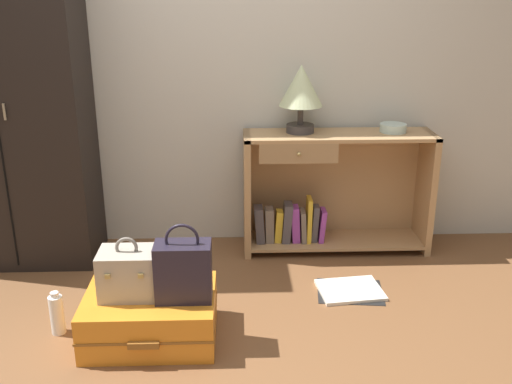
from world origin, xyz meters
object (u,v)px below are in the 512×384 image
object	(u,v)px
bookshelf	(327,193)
table_lamp	(301,89)
open_book_on_floor	(350,290)
bowl	(393,128)
handbag	(183,271)
bottle	(57,314)
train_case	(129,273)
wardrobe	(11,103)
suitcase_large	(151,316)

from	to	relation	value
bookshelf	table_lamp	bearing A→B (deg)	174.91
bookshelf	open_book_on_floor	bearing A→B (deg)	-85.16
bowl	handbag	bearing A→B (deg)	-139.07
handbag	bottle	distance (m)	0.70
train_case	handbag	world-z (taller)	handbag
table_lamp	open_book_on_floor	size ratio (longest dim) A/B	1.05
bookshelf	handbag	xyz separation A→B (m)	(-0.83, -1.05, 0.01)
wardrobe	table_lamp	size ratio (longest dim) A/B	4.74
table_lamp	train_case	bearing A→B (deg)	-131.58
bottle	open_book_on_floor	distance (m)	1.56
table_lamp	suitcase_large	bearing A→B (deg)	-128.51
bowl	open_book_on_floor	distance (m)	1.05
bookshelf	bottle	size ratio (longest dim) A/B	5.25
table_lamp	bottle	distance (m)	1.86
wardrobe	suitcase_large	xyz separation A→B (m)	(0.88, -0.93, -0.86)
handbag	open_book_on_floor	world-z (taller)	handbag
train_case	bowl	bearing A→B (deg)	34.39
train_case	open_book_on_floor	xyz separation A→B (m)	(1.14, 0.40, -0.34)
wardrobe	bookshelf	distance (m)	1.97
table_lamp	handbag	xyz separation A→B (m)	(-0.65, -1.07, -0.65)
bookshelf	bowl	world-z (taller)	bowl
bookshelf	handbag	size ratio (longest dim) A/B	3.11
train_case	handbag	bearing A→B (deg)	-9.61
bowl	bottle	distance (m)	2.20
bookshelf	suitcase_large	size ratio (longest dim) A/B	1.87
bottle	table_lamp	bearing A→B (deg)	37.21
bowl	train_case	world-z (taller)	bowl
bowl	open_book_on_floor	size ratio (longest dim) A/B	0.42
wardrobe	bottle	distance (m)	1.31
open_book_on_floor	bottle	bearing A→B (deg)	-166.94
handbag	open_book_on_floor	distance (m)	1.05
suitcase_large	table_lamp	bearing A→B (deg)	51.49
bookshelf	train_case	xyz separation A→B (m)	(-1.09, -1.00, -0.02)
bowl	open_book_on_floor	xyz separation A→B (m)	(-0.34, -0.61, -0.78)
table_lamp	open_book_on_floor	xyz separation A→B (m)	(0.23, -0.62, -1.02)
bookshelf	suitcase_large	distance (m)	1.44
train_case	bottle	bearing A→B (deg)	172.54
bottle	bowl	bearing A→B (deg)	27.47
suitcase_large	open_book_on_floor	distance (m)	1.13
table_lamp	open_book_on_floor	world-z (taller)	table_lamp
bottle	open_book_on_floor	size ratio (longest dim) A/B	0.57
handbag	bottle	size ratio (longest dim) A/B	1.69
bookshelf	handbag	world-z (taller)	bookshelf
wardrobe	bottle	xyz separation A→B (m)	(0.41, -0.88, -0.87)
suitcase_large	bottle	distance (m)	0.47
bookshelf	suitcase_large	world-z (taller)	bookshelf
bowl	open_book_on_floor	bearing A→B (deg)	-119.04
bookshelf	train_case	bearing A→B (deg)	-137.30
table_lamp	open_book_on_floor	bearing A→B (deg)	-69.35
wardrobe	suitcase_large	bearing A→B (deg)	-46.70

